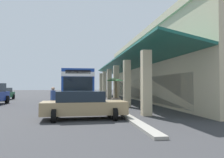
{
  "coord_description": "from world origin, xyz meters",
  "views": [
    {
      "loc": [
        25.18,
        0.21,
        1.79
      ],
      "look_at": [
        5.16,
        3.21,
        2.34
      ],
      "focal_mm": 36.37,
      "sensor_mm": 36.0,
      "label": 1
    }
  ],
  "objects_px": {
    "transit_bus": "(75,84)",
    "pedestrian": "(53,98)",
    "parked_sedan_green": "(2,94)",
    "potted_palm": "(116,96)",
    "parked_sedan_tan": "(83,105)"
  },
  "relations": [
    {
      "from": "transit_bus",
      "to": "pedestrian",
      "type": "height_order",
      "value": "transit_bus"
    },
    {
      "from": "parked_sedan_green",
      "to": "potted_palm",
      "type": "xyz_separation_m",
      "value": [
        7.08,
        12.72,
        -0.05
      ]
    },
    {
      "from": "transit_bus",
      "to": "parked_sedan_tan",
      "type": "relative_size",
      "value": 2.53
    },
    {
      "from": "pedestrian",
      "to": "potted_palm",
      "type": "bearing_deg",
      "value": 142.88
    },
    {
      "from": "parked_sedan_green",
      "to": "pedestrian",
      "type": "xyz_separation_m",
      "value": [
        14.02,
        7.47,
        0.19
      ]
    },
    {
      "from": "transit_bus",
      "to": "pedestrian",
      "type": "xyz_separation_m",
      "value": [
        8.32,
        -1.32,
        -0.91
      ]
    },
    {
      "from": "transit_bus",
      "to": "potted_palm",
      "type": "distance_m",
      "value": 4.32
    },
    {
      "from": "pedestrian",
      "to": "parked_sedan_green",
      "type": "bearing_deg",
      "value": -151.95
    },
    {
      "from": "transit_bus",
      "to": "parked_sedan_tan",
      "type": "bearing_deg",
      "value": 2.73
    },
    {
      "from": "parked_sedan_tan",
      "to": "parked_sedan_green",
      "type": "bearing_deg",
      "value": -151.05
    },
    {
      "from": "transit_bus",
      "to": "potted_palm",
      "type": "relative_size",
      "value": 4.56
    },
    {
      "from": "parked_sedan_green",
      "to": "potted_palm",
      "type": "relative_size",
      "value": 1.79
    },
    {
      "from": "parked_sedan_tan",
      "to": "transit_bus",
      "type": "bearing_deg",
      "value": -177.27
    },
    {
      "from": "parked_sedan_tan",
      "to": "pedestrian",
      "type": "relative_size",
      "value": 2.67
    },
    {
      "from": "parked_sedan_green",
      "to": "potted_palm",
      "type": "height_order",
      "value": "potted_palm"
    }
  ]
}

